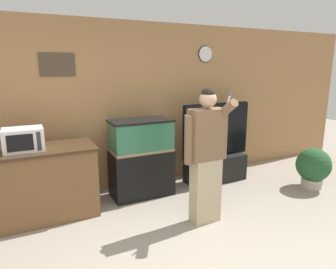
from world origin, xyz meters
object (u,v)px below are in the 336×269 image
object	(u,v)px
tv_on_stand	(215,159)
person_standing	(206,154)
counter_island	(27,185)
aquarium_on_stand	(141,158)
microwave	(23,140)
potted_plant	(313,166)

from	to	relation	value
tv_on_stand	person_standing	size ratio (longest dim) A/B	0.79
counter_island	aquarium_on_stand	distance (m)	1.58
microwave	person_standing	size ratio (longest dim) A/B	0.27
microwave	aquarium_on_stand	distance (m)	1.63
person_standing	tv_on_stand	bearing A→B (deg)	49.84
aquarium_on_stand	potted_plant	bearing A→B (deg)	-20.39
microwave	potted_plant	size ratio (longest dim) A/B	0.69
microwave	aquarium_on_stand	world-z (taller)	microwave
microwave	person_standing	xyz separation A→B (m)	(1.97, -0.96, -0.19)
microwave	tv_on_stand	world-z (taller)	tv_on_stand
person_standing	potted_plant	bearing A→B (deg)	3.84
counter_island	person_standing	bearing A→B (deg)	-26.77
aquarium_on_stand	counter_island	bearing A→B (deg)	-176.57
counter_island	person_standing	world-z (taller)	person_standing
person_standing	microwave	bearing A→B (deg)	154.01
microwave	potted_plant	world-z (taller)	microwave
aquarium_on_stand	potted_plant	xyz separation A→B (m)	(2.57, -0.96, -0.23)
microwave	potted_plant	distance (m)	4.27
microwave	tv_on_stand	xyz separation A→B (m)	(2.89, 0.12, -0.67)
tv_on_stand	person_standing	distance (m)	1.50
microwave	aquarium_on_stand	xyz separation A→B (m)	(1.55, 0.14, -0.48)
counter_island	aquarium_on_stand	world-z (taller)	aquarium_on_stand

